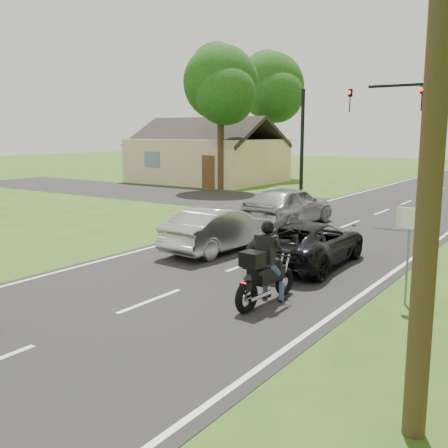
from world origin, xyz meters
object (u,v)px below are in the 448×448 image
(dark_suv, at_px, (310,243))
(sign_white, at_px, (409,232))
(silver_sedan, at_px, (220,229))
(motorcycle_rider, at_px, (265,272))
(silver_suv, at_px, (289,206))
(utility_pole_near, at_px, (442,0))

(dark_suv, height_order, sign_white, sign_white)
(silver_sedan, height_order, sign_white, sign_white)
(motorcycle_rider, height_order, dark_suv, motorcycle_rider)
(motorcycle_rider, distance_m, silver_suv, 9.96)
(motorcycle_rider, distance_m, utility_pole_near, 6.77)
(dark_suv, xyz_separation_m, sign_white, (3.22, -2.01, 0.97))
(dark_suv, bearing_deg, silver_sedan, -2.75)
(dark_suv, bearing_deg, utility_pole_near, 121.42)
(motorcycle_rider, bearing_deg, sign_white, 37.77)
(dark_suv, xyz_separation_m, utility_pole_near, (4.72, -6.99, 4.46))
(dark_suv, bearing_deg, silver_suv, -59.80)
(motorcycle_rider, bearing_deg, silver_sedan, 139.02)
(silver_sedan, relative_size, utility_pole_near, 0.42)
(dark_suv, distance_m, sign_white, 3.91)
(silver_suv, height_order, sign_white, sign_white)
(motorcycle_rider, bearing_deg, utility_pole_near, -35.49)
(dark_suv, distance_m, silver_sedan, 3.09)
(sign_white, bearing_deg, silver_suv, 132.15)
(motorcycle_rider, height_order, utility_pole_near, utility_pole_near)
(silver_sedan, bearing_deg, silver_suv, -82.38)
(silver_sedan, distance_m, sign_white, 6.68)
(motorcycle_rider, distance_m, silver_sedan, 5.31)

